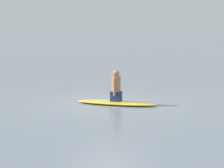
{
  "coord_description": "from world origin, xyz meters",
  "views": [
    {
      "loc": [
        10.74,
        -7.33,
        2.26
      ],
      "look_at": [
        0.02,
        0.11,
        0.65
      ],
      "focal_mm": 62.99,
      "sensor_mm": 36.0,
      "label": 1
    }
  ],
  "objects": [
    {
      "name": "ground_plane",
      "position": [
        0.0,
        0.0,
        0.0
      ],
      "size": [
        400.0,
        400.0,
        0.0
      ],
      "primitive_type": "plane",
      "color": "gray"
    },
    {
      "name": "surfboard",
      "position": [
        0.31,
        0.08,
        0.06
      ],
      "size": [
        2.61,
        2.24,
        0.12
      ],
      "primitive_type": "ellipsoid",
      "rotation": [
        0.0,
        0.0,
        -2.49
      ],
      "color": "gold",
      "rests_on": "ground"
    },
    {
      "name": "person_paddler",
      "position": [
        0.31,
        0.08,
        0.58
      ],
      "size": [
        0.44,
        0.43,
        1.03
      ],
      "rotation": [
        0.0,
        0.0,
        -2.49
      ],
      "color": "navy",
      "rests_on": "surfboard"
    }
  ]
}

